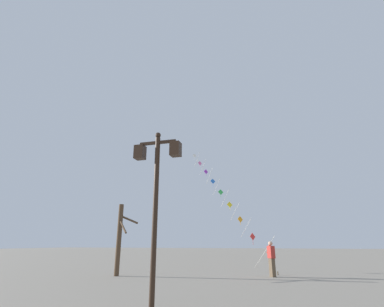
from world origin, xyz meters
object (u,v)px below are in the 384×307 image
(kite_flyer, at_px, (271,258))
(bare_tree, at_px, (120,237))
(twin_lantern_lamp_post, at_px, (156,181))
(kite_train, at_px, (221,192))

(kite_flyer, height_order, bare_tree, bare_tree)
(twin_lantern_lamp_post, height_order, bare_tree, twin_lantern_lamp_post)
(twin_lantern_lamp_post, distance_m, kite_train, 15.02)
(twin_lantern_lamp_post, xyz_separation_m, bare_tree, (-4.99, 6.95, -1.32))
(kite_flyer, bearing_deg, bare_tree, 71.35)
(kite_train, bearing_deg, kite_flyer, -59.36)
(kite_train, xyz_separation_m, kite_flyer, (3.61, -6.10, -4.53))
(twin_lantern_lamp_post, bearing_deg, kite_train, 93.43)
(twin_lantern_lamp_post, distance_m, bare_tree, 8.66)
(kite_flyer, xyz_separation_m, bare_tree, (-7.71, -1.78, 1.04))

